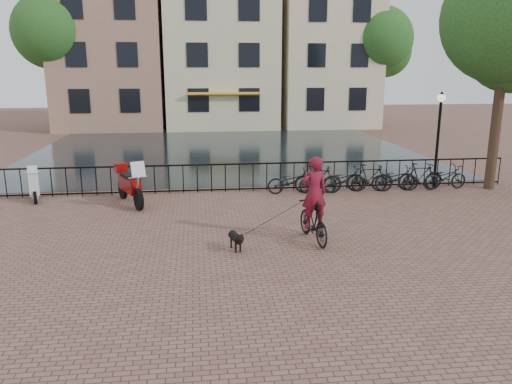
{
  "coord_description": "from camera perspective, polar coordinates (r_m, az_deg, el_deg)",
  "views": [
    {
      "loc": [
        -1.51,
        -9.46,
        4.32
      ],
      "look_at": [
        0.0,
        3.0,
        1.2
      ],
      "focal_mm": 35.0,
      "sensor_mm": 36.0,
      "label": 1
    }
  ],
  "objects": [
    {
      "name": "parked_bike_1",
      "position": [
        17.81,
        7.1,
        1.46
      ],
      "size": [
        1.72,
        0.74,
        1.0
      ],
      "primitive_type": "imported",
      "rotation": [
        0.0,
        0.0,
        1.41
      ],
      "color": "black",
      "rests_on": "ground"
    },
    {
      "name": "parked_bike_5",
      "position": [
        19.08,
        18.25,
        1.69
      ],
      "size": [
        1.67,
        0.49,
        1.0
      ],
      "primitive_type": "imported",
      "rotation": [
        0.0,
        0.0,
        1.58
      ],
      "color": "black",
      "rests_on": "ground"
    },
    {
      "name": "parked_bike_2",
      "position": [
        18.07,
        10.02,
        1.37
      ],
      "size": [
        1.76,
        0.76,
        0.9
      ],
      "primitive_type": "imported",
      "rotation": [
        0.0,
        0.0,
        1.67
      ],
      "color": "black",
      "rests_on": "ground"
    },
    {
      "name": "tree_near_right",
      "position": [
        19.96,
        26.87,
        17.28
      ],
      "size": [
        4.48,
        4.48,
        8.24
      ],
      "color": "black",
      "rests_on": "ground"
    },
    {
      "name": "ground",
      "position": [
        10.51,
        2.0,
        -10.32
      ],
      "size": [
        100.0,
        100.0,
        0.0
      ],
      "primitive_type": "plane",
      "color": "brown",
      "rests_on": "ground"
    },
    {
      "name": "tree_far_right",
      "position": [
        38.94,
        13.99,
        16.55
      ],
      "size": [
        4.76,
        4.76,
        8.76
      ],
      "color": "black",
      "rests_on": "ground"
    },
    {
      "name": "canal_water",
      "position": [
        27.15,
        -3.65,
        4.77
      ],
      "size": [
        20.0,
        20.0,
        0.0
      ],
      "primitive_type": "plane",
      "color": "black",
      "rests_on": "ground"
    },
    {
      "name": "canal_house_right",
      "position": [
        40.78,
        7.65,
        17.11
      ],
      "size": [
        7.0,
        9.0,
        13.3
      ],
      "color": "#C2B990",
      "rests_on": "ground"
    },
    {
      "name": "lamp_post",
      "position": [
        19.26,
        20.2,
        7.32
      ],
      "size": [
        0.3,
        0.3,
        3.45
      ],
      "color": "black",
      "rests_on": "ground"
    },
    {
      "name": "parked_bike_4",
      "position": [
        18.7,
        15.6,
        1.5
      ],
      "size": [
        1.75,
        0.72,
        0.9
      ],
      "primitive_type": "imported",
      "rotation": [
        0.0,
        0.0,
        1.5
      ],
      "color": "black",
      "rests_on": "ground"
    },
    {
      "name": "motorcycle",
      "position": [
        16.66,
        -14.27,
        1.31
      ],
      "size": [
        1.4,
        2.25,
        1.59
      ],
      "rotation": [
        0.0,
        0.0,
        0.42
      ],
      "color": "maroon",
      "rests_on": "ground"
    },
    {
      "name": "railing",
      "position": [
        17.94,
        -1.92,
        1.67
      ],
      "size": [
        20.0,
        0.05,
        1.02
      ],
      "color": "black",
      "rests_on": "ground"
    },
    {
      "name": "canal_house_left",
      "position": [
        39.97,
        -16.2,
        16.41
      ],
      "size": [
        7.5,
        9.0,
        12.8
      ],
      "color": "#976A57",
      "rests_on": "ground"
    },
    {
      "name": "tree_far_left",
      "position": [
        37.75,
        -22.44,
        16.6
      ],
      "size": [
        5.04,
        5.04,
        9.27
      ],
      "color": "black",
      "rests_on": "ground"
    },
    {
      "name": "parked_bike_3",
      "position": [
        18.35,
        12.87,
        1.59
      ],
      "size": [
        1.71,
        0.7,
        1.0
      ],
      "primitive_type": "imported",
      "rotation": [
        0.0,
        0.0,
        1.43
      ],
      "color": "black",
      "rests_on": "ground"
    },
    {
      "name": "cyclist",
      "position": [
        12.68,
        6.62,
        -1.42
      ],
      "size": [
        0.88,
        1.95,
        2.58
      ],
      "rotation": [
        0.0,
        0.0,
        3.3
      ],
      "color": "black",
      "rests_on": "ground"
    },
    {
      "name": "parked_bike_0",
      "position": [
        17.61,
        4.09,
        1.23
      ],
      "size": [
        1.73,
        0.63,
        0.9
      ],
      "primitive_type": "imported",
      "rotation": [
        0.0,
        0.0,
        1.55
      ],
      "color": "black",
      "rests_on": "ground"
    },
    {
      "name": "scooter",
      "position": [
        18.28,
        -24.11,
        1.17
      ],
      "size": [
        0.83,
        1.48,
        1.32
      ],
      "rotation": [
        0.0,
        0.0,
        0.31
      ],
      "color": "silver",
      "rests_on": "ground"
    },
    {
      "name": "parked_bike_6",
      "position": [
        19.51,
        20.77,
        1.6
      ],
      "size": [
        1.77,
        0.8,
        0.9
      ],
      "primitive_type": "imported",
      "rotation": [
        0.0,
        0.0,
        1.69
      ],
      "color": "black",
      "rests_on": "ground"
    },
    {
      "name": "dog",
      "position": [
        12.2,
        -2.34,
        -5.5
      ],
      "size": [
        0.44,
        0.8,
        0.52
      ],
      "rotation": [
        0.0,
        0.0,
        0.26
      ],
      "color": "black",
      "rests_on": "ground"
    },
    {
      "name": "canal_house_mid",
      "position": [
        39.54,
        -4.16,
        16.2
      ],
      "size": [
        8.0,
        9.5,
        11.8
      ],
      "color": "beige",
      "rests_on": "ground"
    }
  ]
}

